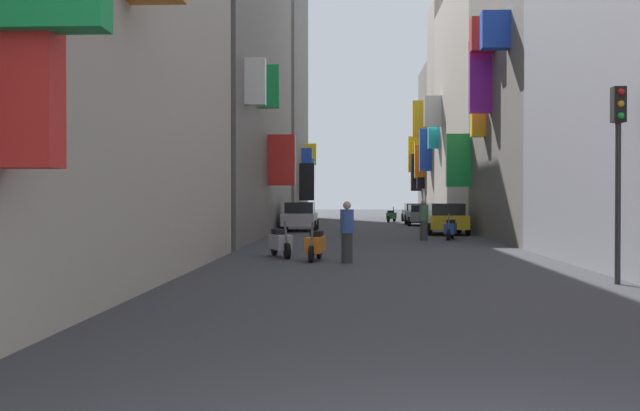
% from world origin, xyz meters
% --- Properties ---
extents(ground_plane, '(140.00, 140.00, 0.00)m').
position_xyz_m(ground_plane, '(0.00, 30.00, 0.00)').
color(ground_plane, '#38383D').
extents(building_left_mid_b, '(7.29, 22.23, 16.38)m').
position_xyz_m(building_left_mid_b, '(-8.00, 30.88, 8.19)').
color(building_left_mid_b, slate).
rests_on(building_left_mid_b, ground).
extents(building_left_far, '(7.11, 15.61, 21.45)m').
position_xyz_m(building_left_far, '(-7.99, 52.20, 10.71)').
color(building_left_far, slate).
rests_on(building_left_far, ground).
extents(building_right_mid_a, '(7.23, 11.61, 13.90)m').
position_xyz_m(building_right_mid_a, '(7.98, 26.48, 6.95)').
color(building_right_mid_a, slate).
rests_on(building_right_mid_a, ground).
extents(building_right_mid_b, '(7.15, 15.22, 14.78)m').
position_xyz_m(building_right_mid_b, '(8.00, 39.90, 7.39)').
color(building_right_mid_b, '#B2A899').
rests_on(building_right_mid_b, ground).
extents(building_right_mid_c, '(7.21, 5.00, 16.52)m').
position_xyz_m(building_right_mid_c, '(7.96, 50.01, 8.24)').
color(building_right_mid_c, '#9E9384').
rests_on(building_right_mid_c, ground).
extents(building_right_far, '(7.03, 7.49, 12.82)m').
position_xyz_m(building_right_far, '(7.97, 56.25, 6.39)').
color(building_right_far, slate).
rests_on(building_right_far, ground).
extents(parked_car_grey, '(1.93, 4.16, 1.33)m').
position_xyz_m(parked_car_grey, '(3.52, 41.87, 0.72)').
color(parked_car_grey, slate).
rests_on(parked_car_grey, ground).
extents(parked_car_yellow, '(2.00, 4.15, 1.53)m').
position_xyz_m(parked_car_yellow, '(3.63, 30.91, 0.79)').
color(parked_car_yellow, gold).
rests_on(parked_car_yellow, ground).
extents(parked_car_silver, '(1.92, 4.05, 1.55)m').
position_xyz_m(parked_car_silver, '(-3.85, 34.17, 0.80)').
color(parked_car_silver, '#B7B7BC').
rests_on(parked_car_silver, ground).
extents(parked_car_black, '(2.01, 4.29, 1.37)m').
position_xyz_m(parked_car_black, '(3.77, 48.14, 0.73)').
color(parked_car_black, black).
rests_on(parked_car_black, ground).
extents(scooter_green, '(0.82, 1.86, 1.13)m').
position_xyz_m(scooter_green, '(1.91, 47.84, 0.46)').
color(scooter_green, '#287F3D').
rests_on(scooter_green, ground).
extents(scooter_orange, '(0.57, 1.83, 1.13)m').
position_xyz_m(scooter_orange, '(-2.06, 16.04, 0.46)').
color(scooter_orange, orange).
rests_on(scooter_orange, ground).
extents(scooter_blue, '(0.70, 1.79, 1.13)m').
position_xyz_m(scooter_blue, '(3.28, 26.52, 0.46)').
color(scooter_blue, '#2D4CAD').
rests_on(scooter_blue, ground).
extents(scooter_silver, '(0.83, 1.81, 1.13)m').
position_xyz_m(scooter_silver, '(-3.20, 17.16, 0.46)').
color(scooter_silver, '#ADADB2').
rests_on(scooter_silver, ground).
extents(pedestrian_crossing, '(0.47, 0.47, 1.74)m').
position_xyz_m(pedestrian_crossing, '(2.04, 25.68, 0.87)').
color(pedestrian_crossing, '#3C3C3C').
rests_on(pedestrian_crossing, ground).
extents(pedestrian_near_left, '(0.42, 0.42, 1.72)m').
position_xyz_m(pedestrian_near_left, '(-1.14, 15.38, 0.86)').
color(pedestrian_near_left, '#313131').
rests_on(pedestrian_near_left, ground).
extents(traffic_light_far_corner, '(0.26, 0.34, 4.17)m').
position_xyz_m(traffic_light_far_corner, '(4.60, 10.78, 2.84)').
color(traffic_light_far_corner, '#2D2D2D').
rests_on(traffic_light_far_corner, ground).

